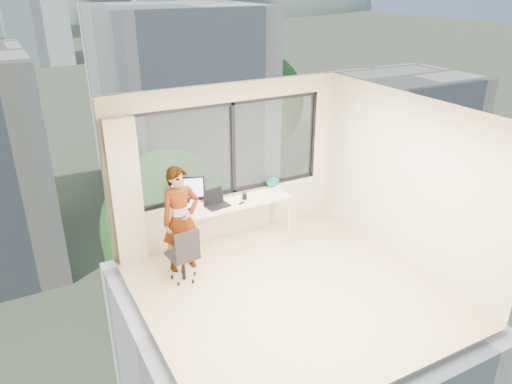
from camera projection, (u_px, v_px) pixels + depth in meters
floor at (289, 291)px, 6.97m from camera, size 4.00×4.00×0.01m
ceiling at (295, 112)px, 5.92m from camera, size 4.00×4.00×0.01m
wall_front at (400, 285)px, 4.83m from camera, size 4.00×0.01×2.60m
wall_left at (143, 244)px, 5.58m from camera, size 0.01×4.00×2.60m
wall_right at (405, 181)px, 7.31m from camera, size 0.01×4.00×2.60m
window_wall at (230, 149)px, 7.99m from camera, size 3.30×0.16×1.55m
curtain at (126, 193)px, 7.27m from camera, size 0.45×0.14×2.30m
desk at (237, 221)px, 8.15m from camera, size 1.80×0.60×0.75m
chair at (182, 253)px, 7.06m from camera, size 0.50×0.50×0.88m
person at (181, 219)px, 7.22m from camera, size 0.61×0.42×1.63m
monitor at (188, 192)px, 7.63m from camera, size 0.55×0.27×0.54m
game_console at (186, 203)px, 7.80m from camera, size 0.39×0.34×0.08m
laptop at (217, 199)px, 7.75m from camera, size 0.42×0.44×0.24m
cellphone at (241, 203)px, 7.88m from camera, size 0.12×0.08×0.01m
pen_cup at (245, 196)px, 8.02m from camera, size 0.09×0.09×0.10m
handbag at (273, 181)px, 8.49m from camera, size 0.28×0.21×0.19m
exterior_ground at (4, 66)px, 109.36m from camera, size 400.00×400.00×0.04m
near_bldg_b at (181, 97)px, 45.23m from camera, size 14.00×13.00×16.00m
near_bldg_c at (400, 129)px, 46.18m from camera, size 12.00×10.00×10.00m
hill_b at (158, 8)px, 314.05m from camera, size 300.00×220.00×96.00m
tree_b at (174, 246)px, 27.03m from camera, size 7.60×7.60×9.00m
tree_c at (264, 111)px, 52.39m from camera, size 8.40×8.40×10.00m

